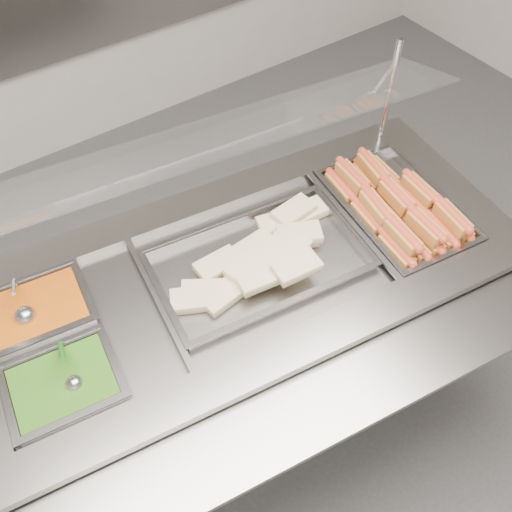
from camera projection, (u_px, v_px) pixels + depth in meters
ground at (297, 497)px, 2.22m from camera, size 6.00×6.00×0.00m
steam_counter at (245, 337)px, 2.18m from camera, size 1.92×1.04×0.88m
tray_rail at (322, 399)px, 1.59m from camera, size 1.77×0.58×0.05m
sneeze_guard at (208, 141)px, 1.69m from camera, size 1.63×0.49×0.43m
pan_hotdogs at (394, 212)px, 2.05m from camera, size 0.40×0.57×0.10m
pan_wraps at (259, 264)px, 1.88m from camera, size 0.71×0.47×0.07m
pan_beans at (41, 315)px, 1.77m from camera, size 0.32×0.27×0.10m
pan_peas at (66, 389)px, 1.61m from camera, size 0.32×0.27×0.10m
hotdogs_in_buns at (396, 207)px, 2.00m from camera, size 0.31×0.53×0.11m
tortilla_wraps at (264, 254)px, 1.86m from camera, size 0.68×0.34×0.09m
ladle at (25, 315)px, 1.71m from camera, size 0.07×0.19×0.15m
serving_spoon at (72, 378)px, 1.57m from camera, size 0.05×0.17×0.14m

